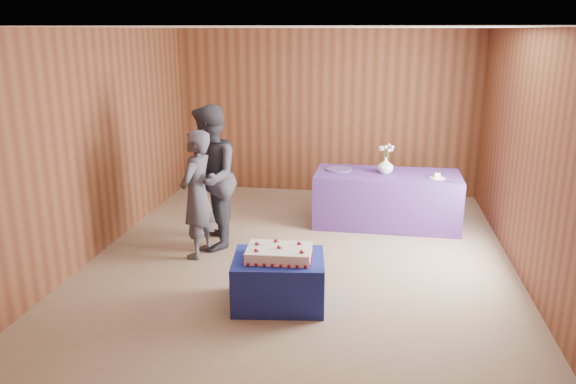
% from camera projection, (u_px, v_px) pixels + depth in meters
% --- Properties ---
extents(ground, '(6.00, 6.00, 0.00)m').
position_uv_depth(ground, '(301.00, 258.00, 6.84)').
color(ground, gray).
rests_on(ground, ground).
extents(room_shell, '(5.04, 6.04, 2.72)m').
position_uv_depth(room_shell, '(302.00, 110.00, 6.33)').
color(room_shell, brown).
rests_on(room_shell, ground).
extents(cake_table, '(0.98, 0.81, 0.50)m').
position_uv_depth(cake_table, '(279.00, 281.00, 5.63)').
color(cake_table, navy).
rests_on(cake_table, ground).
extents(serving_table, '(2.01, 0.93, 0.75)m').
position_uv_depth(serving_table, '(386.00, 199.00, 7.91)').
color(serving_table, '#4B2D7E').
rests_on(serving_table, ground).
extents(sheet_cake, '(0.68, 0.48, 0.15)m').
position_uv_depth(sheet_cake, '(279.00, 253.00, 5.53)').
color(sheet_cake, white).
rests_on(sheet_cake, cake_table).
extents(vase, '(0.23, 0.23, 0.23)m').
position_uv_depth(vase, '(386.00, 165.00, 7.78)').
color(vase, white).
rests_on(vase, serving_table).
extents(flower_spray, '(0.21, 0.21, 0.16)m').
position_uv_depth(flower_spray, '(386.00, 148.00, 7.72)').
color(flower_spray, '#356327').
rests_on(flower_spray, vase).
extents(platter, '(0.45, 0.45, 0.02)m').
position_uv_depth(platter, '(339.00, 169.00, 7.99)').
color(platter, '#55458A').
rests_on(platter, serving_table).
extents(plate, '(0.23, 0.23, 0.01)m').
position_uv_depth(plate, '(437.00, 178.00, 7.54)').
color(plate, white).
rests_on(plate, serving_table).
extents(cake_slice, '(0.07, 0.07, 0.09)m').
position_uv_depth(cake_slice, '(437.00, 175.00, 7.53)').
color(cake_slice, white).
rests_on(cake_slice, plate).
extents(knife, '(0.25, 0.13, 0.00)m').
position_uv_depth(knife, '(443.00, 181.00, 7.42)').
color(knife, '#B2B2B7').
rests_on(knife, serving_table).
extents(guest_left, '(0.46, 0.62, 1.56)m').
position_uv_depth(guest_left, '(197.00, 195.00, 6.70)').
color(guest_left, '#3D3D48').
rests_on(guest_left, ground).
extents(guest_right, '(0.90, 1.03, 1.81)m').
position_uv_depth(guest_right, '(209.00, 178.00, 6.96)').
color(guest_right, '#363540').
rests_on(guest_right, ground).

